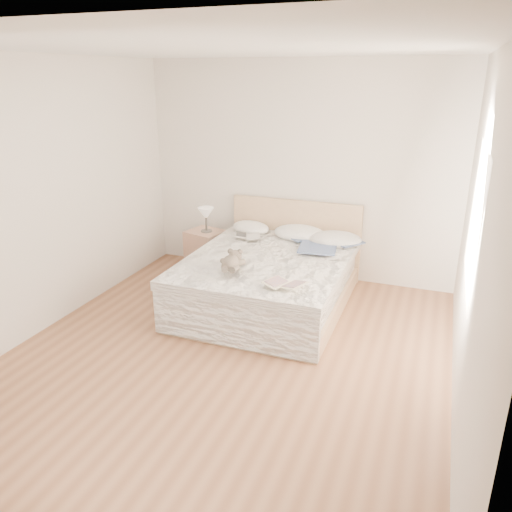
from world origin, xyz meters
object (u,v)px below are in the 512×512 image
at_px(table_lamp, 206,215).
at_px(teddy_bear, 231,268).
at_px(photo_book, 247,236).
at_px(nightstand, 206,251).
at_px(childrens_book, 285,284).
at_px(bed, 270,279).

xyz_separation_m(table_lamp, teddy_bear, (0.92, -1.31, -0.14)).
xyz_separation_m(table_lamp, photo_book, (0.65, -0.19, -0.16)).
height_order(nightstand, childrens_book, childrens_book).
bearing_deg(teddy_bear, nightstand, 112.47).
xyz_separation_m(bed, teddy_bear, (-0.20, -0.65, 0.34)).
distance_m(table_lamp, childrens_book, 2.13).
height_order(bed, table_lamp, bed).
relative_size(table_lamp, childrens_book, 0.88).
height_order(bed, nightstand, bed).
relative_size(photo_book, teddy_bear, 1.01).
bearing_deg(table_lamp, childrens_book, -43.31).
relative_size(bed, table_lamp, 6.61).
relative_size(photo_book, childrens_book, 0.90).
bearing_deg(childrens_book, table_lamp, 157.68).
bearing_deg(nightstand, photo_book, -17.28).
relative_size(nightstand, photo_book, 1.69).
bearing_deg(table_lamp, bed, -30.49).
relative_size(table_lamp, teddy_bear, 0.99).
relative_size(bed, teddy_bear, 6.57).
xyz_separation_m(bed, childrens_book, (0.43, -0.80, 0.32)).
relative_size(table_lamp, photo_book, 0.98).
bearing_deg(photo_book, childrens_book, -77.43).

